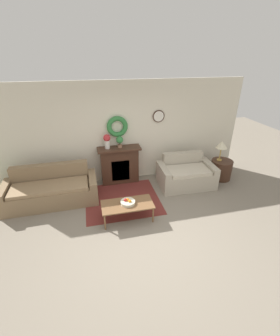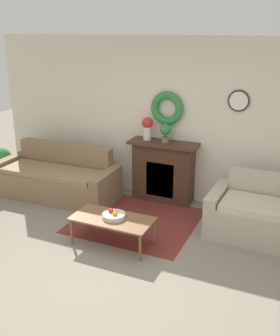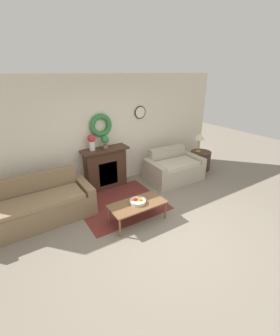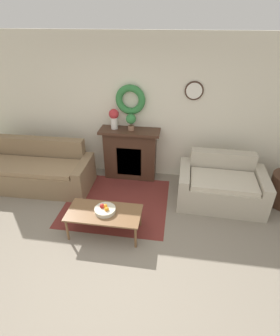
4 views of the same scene
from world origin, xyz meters
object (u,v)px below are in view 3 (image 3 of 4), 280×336
(coffee_table, at_px, (138,205))
(fruit_bowl, at_px, (138,201))
(loveseat_right, at_px, (173,169))
(table_lamp, at_px, (199,137))
(vase_on_mantel_left, at_px, (92,141))
(side_table_by_loveseat, at_px, (200,160))
(fireplace, at_px, (106,168))
(potted_plant_on_mantel, at_px, (105,141))
(couch_left, at_px, (36,207))

(coffee_table, relative_size, fruit_bowl, 3.50)
(loveseat_right, relative_size, coffee_table, 1.35)
(table_lamp, height_order, vase_on_mantel_left, vase_on_mantel_left)
(table_lamp, bearing_deg, side_table_by_loveseat, -38.66)
(fruit_bowl, distance_m, table_lamp, 3.18)
(table_lamp, bearing_deg, fireplace, 171.56)
(fireplace, bearing_deg, loveseat_right, -19.03)
(fireplace, bearing_deg, potted_plant_on_mantel, -27.57)
(fireplace, distance_m, coffee_table, 1.68)
(fruit_bowl, distance_m, potted_plant_on_mantel, 1.82)
(side_table_by_loveseat, bearing_deg, coffee_table, -158.04)
(coffee_table, xyz_separation_m, vase_on_mantel_left, (-0.21, 1.67, 0.89))
(couch_left, bearing_deg, table_lamp, 1.26)
(loveseat_right, height_order, table_lamp, table_lamp)
(table_lamp, bearing_deg, vase_on_mantel_left, 172.26)
(loveseat_right, distance_m, table_lamp, 1.29)
(loveseat_right, height_order, side_table_by_loveseat, loveseat_right)
(couch_left, relative_size, coffee_table, 1.97)
(loveseat_right, distance_m, fruit_bowl, 2.09)
(coffee_table, relative_size, table_lamp, 1.93)
(coffee_table, bearing_deg, couch_left, 146.97)
(loveseat_right, bearing_deg, fireplace, 162.65)
(fruit_bowl, xyz_separation_m, side_table_by_loveseat, (2.95, 1.18, -0.16))
(side_table_by_loveseat, distance_m, vase_on_mantel_left, 3.35)
(loveseat_right, bearing_deg, potted_plant_on_mantel, 162.79)
(couch_left, xyz_separation_m, table_lamp, (4.55, 0.17, 0.70))
(loveseat_right, height_order, coffee_table, loveseat_right)
(vase_on_mantel_left, xyz_separation_m, potted_plant_on_mantel, (0.32, -0.02, -0.03))
(fruit_bowl, bearing_deg, loveseat_right, 30.46)
(side_table_by_loveseat, height_order, potted_plant_on_mantel, potted_plant_on_mantel)
(vase_on_mantel_left, height_order, potted_plant_on_mantel, vase_on_mantel_left)
(couch_left, distance_m, coffee_table, 1.98)
(couch_left, bearing_deg, fruit_bowl, -33.36)
(coffee_table, xyz_separation_m, fruit_bowl, (0.01, 0.02, 0.07))
(potted_plant_on_mantel, bearing_deg, fruit_bowl, -93.69)
(side_table_by_loveseat, bearing_deg, fruit_bowl, -158.21)
(loveseat_right, relative_size, fruit_bowl, 4.74)
(loveseat_right, xyz_separation_m, fruit_bowl, (-1.80, -1.06, 0.12))
(loveseat_right, distance_m, coffee_table, 2.11)
(loveseat_right, bearing_deg, table_lamp, 11.16)
(couch_left, bearing_deg, coffee_table, -33.95)
(coffee_table, bearing_deg, loveseat_right, 30.64)
(potted_plant_on_mantel, bearing_deg, table_lamp, -8.23)
(loveseat_right, distance_m, side_table_by_loveseat, 1.15)
(side_table_by_loveseat, height_order, table_lamp, table_lamp)
(loveseat_right, relative_size, side_table_by_loveseat, 2.51)
(fireplace, distance_m, potted_plant_on_mantel, 0.70)
(fireplace, distance_m, table_lamp, 2.87)
(fruit_bowl, relative_size, vase_on_mantel_left, 0.83)
(fruit_bowl, height_order, side_table_by_loveseat, side_table_by_loveseat)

